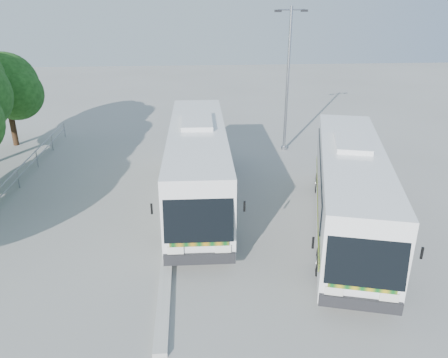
{
  "coord_description": "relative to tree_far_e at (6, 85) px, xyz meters",
  "views": [
    {
      "loc": [
        -1.32,
        -15.0,
        8.81
      ],
      "look_at": [
        0.1,
        2.59,
        1.55
      ],
      "focal_mm": 35.0,
      "sensor_mm": 36.0,
      "label": 1
    }
  ],
  "objects": [
    {
      "name": "ground",
      "position": [
        12.63,
        -13.3,
        -3.89
      ],
      "size": [
        100.0,
        100.0,
        0.0
      ],
      "primitive_type": "plane",
      "color": "#979792",
      "rests_on": "ground"
    },
    {
      "name": "kerb_divider",
      "position": [
        10.33,
        -11.3,
        -3.81
      ],
      "size": [
        0.4,
        16.0,
        0.15
      ],
      "primitive_type": "cube",
      "color": "#B2B2AD",
      "rests_on": "ground"
    },
    {
      "name": "railing",
      "position": [
        2.63,
        -9.3,
        -3.15
      ],
      "size": [
        0.06,
        22.0,
        1.0
      ],
      "color": "gray",
      "rests_on": "ground"
    },
    {
      "name": "tree_far_e",
      "position": [
        0.0,
        0.0,
        0.0
      ],
      "size": [
        4.54,
        4.28,
        5.92
      ],
      "color": "#382314",
      "rests_on": "ground"
    },
    {
      "name": "coach_main",
      "position": [
        11.63,
        -9.34,
        -2.0
      ],
      "size": [
        2.84,
        12.46,
        3.44
      ],
      "rotation": [
        0.0,
        0.0,
        -0.02
      ],
      "color": "silver",
      "rests_on": "ground"
    },
    {
      "name": "coach_adjacent",
      "position": [
        17.69,
        -12.56,
        -2.07
      ],
      "size": [
        5.45,
        12.12,
        3.31
      ],
      "rotation": [
        0.0,
        0.0,
        -0.27
      ],
      "color": "white",
      "rests_on": "ground"
    },
    {
      "name": "lamppost",
      "position": [
        17.22,
        -2.33,
        0.81
      ],
      "size": [
        2.04,
        0.8,
        8.5
      ],
      "rotation": [
        0.0,
        0.0,
        0.3
      ],
      "color": "#93959B",
      "rests_on": "ground"
    }
  ]
}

